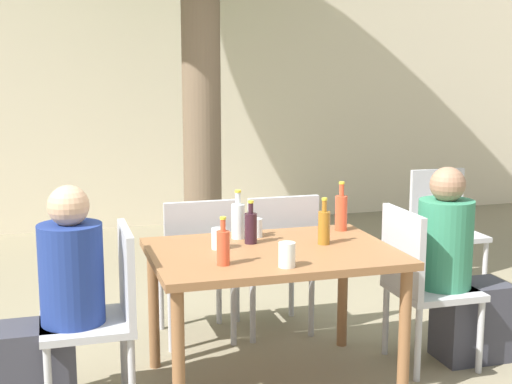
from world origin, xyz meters
TOP-DOWN VIEW (x-y plane):
  - ground_plane at (0.00, 0.00)m, footprint 30.00×30.00m
  - cafe_building_wall at (0.00, 4.03)m, footprint 10.00×0.08m
  - dining_table_front at (0.00, 0.00)m, footprint 1.25×0.89m
  - patio_chair_0 at (-0.86, 0.00)m, footprint 0.44×0.44m
  - patio_chair_1 at (0.86, 0.00)m, footprint 0.44×0.44m
  - patio_chair_2 at (-0.25, 0.68)m, footprint 0.44×0.44m
  - patio_chair_3 at (0.25, 0.68)m, footprint 0.44×0.44m
  - patio_chair_4 at (1.74, 1.22)m, footprint 0.44×0.44m
  - person_seated_0 at (-1.10, -0.00)m, footprint 0.55×0.31m
  - person_seated_1 at (1.10, -0.00)m, footprint 0.55×0.31m
  - water_bottle_0 at (-0.11, 0.28)m, footprint 0.07×0.07m
  - wine_bottle_1 at (-0.07, 0.16)m, footprint 0.07×0.07m
  - soda_bottle_2 at (0.51, 0.30)m, footprint 0.07×0.07m
  - amber_bottle_3 at (0.30, 0.03)m, footprint 0.06×0.06m
  - soda_bottle_4 at (-0.31, -0.21)m, footprint 0.06×0.06m
  - drinking_glass_0 at (-0.03, -0.33)m, footprint 0.08×0.08m
  - drinking_glass_1 at (-0.26, 0.09)m, footprint 0.08×0.08m
  - drinking_glass_2 at (-0.00, 0.28)m, footprint 0.06×0.06m

SIDE VIEW (x-z plane):
  - ground_plane at x=0.00m, z-range 0.00..0.00m
  - person_seated_0 at x=-1.10m, z-range -0.07..1.05m
  - person_seated_1 at x=1.10m, z-range -0.07..1.06m
  - patio_chair_0 at x=-0.86m, z-range 0.06..0.96m
  - patio_chair_1 at x=0.86m, z-range 0.06..0.96m
  - patio_chair_2 at x=-0.25m, z-range 0.06..0.96m
  - patio_chair_3 at x=0.25m, z-range 0.06..0.96m
  - patio_chair_4 at x=1.74m, z-range 0.06..0.96m
  - dining_table_front at x=0.00m, z-range 0.28..1.02m
  - drinking_glass_2 at x=0.00m, z-range 0.74..0.84m
  - drinking_glass_1 at x=-0.26m, z-range 0.74..0.84m
  - drinking_glass_0 at x=-0.03m, z-range 0.74..0.85m
  - wine_bottle_1 at x=-0.07m, z-range 0.71..0.94m
  - soda_bottle_4 at x=-0.31m, z-range 0.71..0.94m
  - amber_bottle_3 at x=0.30m, z-range 0.71..0.96m
  - water_bottle_0 at x=-0.11m, z-range 0.71..0.97m
  - soda_bottle_2 at x=0.51m, z-range 0.70..0.99m
  - cafe_building_wall at x=0.00m, z-range 0.00..2.80m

